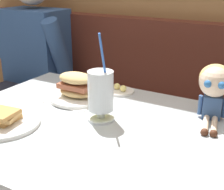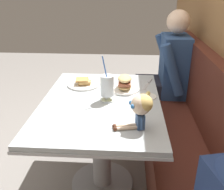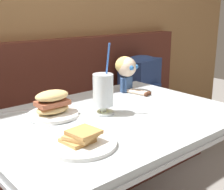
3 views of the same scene
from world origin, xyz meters
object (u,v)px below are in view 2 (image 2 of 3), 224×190
(milkshake_glass, at_px, (107,87))
(butter_saucer, at_px, (148,96))
(sandwich_plate, at_px, (125,85))
(toast_plate, at_px, (84,84))
(diner_patron, at_px, (170,65))
(seated_doll, at_px, (141,107))
(butter_knife, at_px, (149,82))

(milkshake_glass, height_order, butter_saucer, milkshake_glass)
(sandwich_plate, bearing_deg, toast_plate, -103.66)
(diner_patron, bearing_deg, toast_plate, -52.86)
(milkshake_glass, relative_size, seated_doll, 1.39)
(butter_knife, bearing_deg, toast_plate, -79.58)
(toast_plate, distance_m, butter_knife, 0.52)
(toast_plate, distance_m, diner_patron, 0.93)
(butter_knife, bearing_deg, diner_patron, 153.73)
(milkshake_glass, xyz_separation_m, seated_doll, (0.34, 0.21, 0.03))
(butter_knife, distance_m, seated_doll, 0.71)
(toast_plate, distance_m, seated_doll, 0.74)
(butter_knife, bearing_deg, sandwich_plate, -48.19)
(milkshake_glass, relative_size, butter_knife, 1.37)
(sandwich_plate, relative_size, diner_patron, 0.27)
(toast_plate, relative_size, diner_patron, 0.31)
(butter_knife, xyz_separation_m, diner_patron, (-0.47, 0.23, -0.00))
(butter_saucer, bearing_deg, diner_patron, 161.05)
(milkshake_glass, xyz_separation_m, diner_patron, (-0.83, 0.54, -0.10))
(toast_plate, xyz_separation_m, sandwich_plate, (0.08, 0.32, 0.03))
(sandwich_plate, height_order, diner_patron, diner_patron)
(toast_plate, bearing_deg, seated_doll, 34.59)
(seated_doll, bearing_deg, toast_plate, -145.41)
(butter_saucer, height_order, butter_knife, butter_saucer)
(butter_saucer, xyz_separation_m, seated_doll, (0.41, -0.07, 0.12))
(diner_patron, bearing_deg, sandwich_plate, -33.47)
(toast_plate, relative_size, milkshake_glass, 0.79)
(butter_knife, relative_size, diner_patron, 0.28)
(butter_knife, bearing_deg, butter_saucer, -5.51)
(sandwich_plate, relative_size, butter_saucer, 1.83)
(diner_patron, bearing_deg, milkshake_glass, -32.95)
(butter_saucer, height_order, diner_patron, diner_patron)
(toast_plate, relative_size, butter_knife, 1.09)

